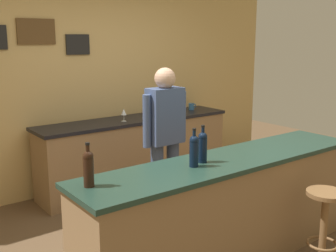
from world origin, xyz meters
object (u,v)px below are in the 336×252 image
at_px(bartender, 165,136).
at_px(wine_bottle_a, 88,167).
at_px(wine_glass_b, 180,106).
at_px(coffee_mug, 192,106).
at_px(bar_stool, 325,217).
at_px(wine_glass_a, 124,112).
at_px(wine_bottle_b, 194,150).
at_px(wine_bottle_c, 203,146).

relative_size(bartender, wine_bottle_a, 5.29).
distance_m(wine_bottle_a, wine_glass_b, 2.96).
xyz_separation_m(wine_bottle_a, wine_glass_b, (2.29, 1.88, -0.05)).
xyz_separation_m(bartender, coffee_mug, (1.35, 1.18, 0.01)).
relative_size(bar_stool, wine_glass_a, 4.39).
distance_m(wine_bottle_b, wine_bottle_c, 0.14).
bearing_deg(wine_bottle_c, bartender, 72.48).
distance_m(bar_stool, wine_glass_b, 2.66).
bearing_deg(coffee_mug, wine_glass_a, -173.44).
relative_size(bar_stool, coffee_mug, 5.44).
bearing_deg(bar_stool, wine_bottle_b, 147.63).
bearing_deg(wine_bottle_a, coffee_mug, 37.68).
bearing_deg(wine_bottle_b, wine_glass_b, 53.81).
xyz_separation_m(wine_glass_a, wine_glass_b, (0.89, 0.00, 0.00)).
relative_size(wine_bottle_c, wine_glass_b, 1.97).
distance_m(bartender, bar_stool, 1.66).
distance_m(bar_stool, wine_bottle_a, 1.99).
relative_size(bartender, wine_bottle_b, 5.29).
relative_size(bar_stool, wine_bottle_c, 2.22).
bearing_deg(bar_stool, bartender, 108.86).
relative_size(wine_bottle_b, wine_bottle_c, 1.00).
xyz_separation_m(bar_stool, wine_bottle_b, (-0.92, 0.59, 0.60)).
bearing_deg(wine_bottle_b, bartender, 66.17).
distance_m(wine_bottle_c, coffee_mug, 2.62).
bearing_deg(wine_glass_b, wine_bottle_c, -124.25).
bearing_deg(coffee_mug, wine_bottle_a, -142.32).
bearing_deg(wine_bottle_a, wine_glass_b, 39.34).
distance_m(wine_glass_a, coffee_mug, 1.21).
height_order(wine_glass_a, coffee_mug, wine_glass_a).
relative_size(wine_bottle_c, wine_glass_a, 1.97).
relative_size(bartender, coffee_mug, 12.96).
relative_size(wine_bottle_a, coffee_mug, 2.45).
bearing_deg(coffee_mug, bar_stool, -107.19).
bearing_deg(wine_bottle_b, coffee_mug, 50.13).
xyz_separation_m(wine_bottle_b, wine_bottle_c, (0.13, 0.05, 0.00)).
xyz_separation_m(wine_bottle_c, coffee_mug, (1.62, 2.06, -0.11)).
distance_m(bartender, wine_bottle_c, 0.93).
height_order(bartender, wine_bottle_a, bartender).
xyz_separation_m(wine_bottle_a, wine_bottle_b, (0.85, -0.09, 0.00)).
height_order(bar_stool, wine_glass_a, wine_glass_a).
relative_size(wine_glass_a, wine_glass_b, 1.00).
relative_size(wine_bottle_b, wine_glass_b, 1.97).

